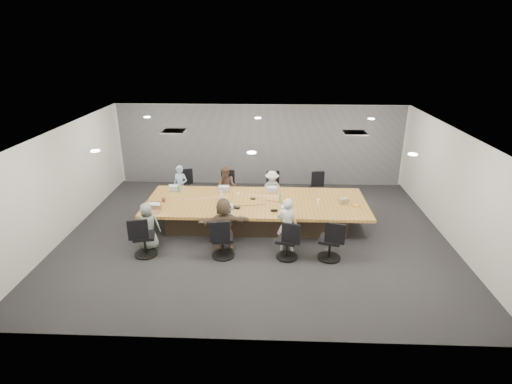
{
  "coord_description": "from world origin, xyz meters",
  "views": [
    {
      "loc": [
        0.39,
        -9.54,
        4.97
      ],
      "look_at": [
        0.0,
        0.4,
        1.05
      ],
      "focal_mm": 28.0,
      "sensor_mm": 36.0,
      "label": 1
    }
  ],
  "objects_px": {
    "laptop_5": "(226,213)",
    "person_6": "(287,225)",
    "chair_7": "(330,243)",
    "laptop_4": "(154,211)",
    "laptop_2": "(272,191)",
    "laptop_6": "(286,214)",
    "snack_packet": "(356,206)",
    "conference_table": "(256,212)",
    "chair_3": "(317,192)",
    "chair_1": "(228,190)",
    "chair_4": "(144,239)",
    "person_2": "(272,189)",
    "stapler": "(274,211)",
    "laptop_1": "(225,190)",
    "bottle_green_right": "(280,198)",
    "mug_brown": "(163,200)",
    "chair_2": "(272,191)",
    "person_0": "(181,186)",
    "canvas_bag": "(343,201)",
    "chair_6": "(287,243)",
    "bottle_clear": "(221,195)",
    "person_5": "(224,225)",
    "bottle_green_left": "(179,189)",
    "chair_0": "(183,189)",
    "person_4": "(148,226)",
    "person_1": "(227,187)",
    "laptop_0": "(176,189)",
    "chair_5": "(223,241)"
  },
  "relations": [
    {
      "from": "chair_7",
      "to": "snack_packet",
      "type": "relative_size",
      "value": 4.56
    },
    {
      "from": "laptop_2",
      "to": "mug_brown",
      "type": "relative_size",
      "value": 3.05
    },
    {
      "from": "chair_3",
      "to": "bottle_green_right",
      "type": "height_order",
      "value": "bottle_green_right"
    },
    {
      "from": "conference_table",
      "to": "chair_3",
      "type": "bearing_deg",
      "value": 42.56
    },
    {
      "from": "chair_7",
      "to": "person_4",
      "type": "xyz_separation_m",
      "value": [
        -4.42,
        0.35,
        0.18
      ]
    },
    {
      "from": "chair_6",
      "to": "mug_brown",
      "type": "height_order",
      "value": "mug_brown"
    },
    {
      "from": "laptop_4",
      "to": "bottle_clear",
      "type": "xyz_separation_m",
      "value": [
        1.64,
        0.91,
        0.11
      ]
    },
    {
      "from": "laptop_4",
      "to": "bottle_green_right",
      "type": "xyz_separation_m",
      "value": [
        3.27,
        0.76,
        0.1
      ]
    },
    {
      "from": "chair_1",
      "to": "laptop_5",
      "type": "height_order",
      "value": "chair_1"
    },
    {
      "from": "chair_6",
      "to": "chair_7",
      "type": "height_order",
      "value": "chair_7"
    },
    {
      "from": "person_1",
      "to": "laptop_6",
      "type": "height_order",
      "value": "person_1"
    },
    {
      "from": "canvas_bag",
      "to": "snack_packet",
      "type": "bearing_deg",
      "value": -38.46
    },
    {
      "from": "laptop_0",
      "to": "laptop_1",
      "type": "xyz_separation_m",
      "value": [
        1.43,
        0.0,
        0.0
      ]
    },
    {
      "from": "canvas_bag",
      "to": "stapler",
      "type": "bearing_deg",
      "value": -160.96
    },
    {
      "from": "laptop_1",
      "to": "bottle_green_right",
      "type": "height_order",
      "value": "bottle_green_right"
    },
    {
      "from": "chair_7",
      "to": "person_6",
      "type": "bearing_deg",
      "value": 176.71
    },
    {
      "from": "person_6",
      "to": "chair_5",
      "type": "bearing_deg",
      "value": 23.38
    },
    {
      "from": "laptop_5",
      "to": "person_6",
      "type": "distance_m",
      "value": 1.62
    },
    {
      "from": "chair_4",
      "to": "person_4",
      "type": "relative_size",
      "value": 0.71
    },
    {
      "from": "person_0",
      "to": "person_6",
      "type": "height_order",
      "value": "person_6"
    },
    {
      "from": "conference_table",
      "to": "bottle_green_left",
      "type": "distance_m",
      "value": 2.36
    },
    {
      "from": "chair_6",
      "to": "person_0",
      "type": "height_order",
      "value": "person_0"
    },
    {
      "from": "chair_1",
      "to": "chair_3",
      "type": "bearing_deg",
      "value": -173.12
    },
    {
      "from": "chair_0",
      "to": "chair_5",
      "type": "xyz_separation_m",
      "value": [
        1.66,
        -3.4,
        0.02
      ]
    },
    {
      "from": "snack_packet",
      "to": "laptop_6",
      "type": "bearing_deg",
      "value": -163.65
    },
    {
      "from": "chair_5",
      "to": "person_0",
      "type": "height_order",
      "value": "person_0"
    },
    {
      "from": "chair_0",
      "to": "laptop_1",
      "type": "xyz_separation_m",
      "value": [
        1.43,
        -0.9,
        0.35
      ]
    },
    {
      "from": "laptop_2",
      "to": "laptop_4",
      "type": "bearing_deg",
      "value": 28.04
    },
    {
      "from": "person_2",
      "to": "stapler",
      "type": "bearing_deg",
      "value": -84.69
    },
    {
      "from": "conference_table",
      "to": "canvas_bag",
      "type": "relative_size",
      "value": 24.07
    },
    {
      "from": "conference_table",
      "to": "person_6",
      "type": "distance_m",
      "value": 1.6
    },
    {
      "from": "person_0",
      "to": "laptop_1",
      "type": "height_order",
      "value": "person_0"
    },
    {
      "from": "laptop_1",
      "to": "mug_brown",
      "type": "xyz_separation_m",
      "value": [
        -1.57,
        -0.93,
        0.05
      ]
    },
    {
      "from": "chair_7",
      "to": "laptop_4",
      "type": "relative_size",
      "value": 2.49
    },
    {
      "from": "chair_7",
      "to": "mug_brown",
      "type": "xyz_separation_m",
      "value": [
        -4.33,
        1.57,
        0.37
      ]
    },
    {
      "from": "laptop_6",
      "to": "snack_packet",
      "type": "relative_size",
      "value": 1.58
    },
    {
      "from": "stapler",
      "to": "canvas_bag",
      "type": "bearing_deg",
      "value": 15.38
    },
    {
      "from": "stapler",
      "to": "chair_4",
      "type": "bearing_deg",
      "value": -165.38
    },
    {
      "from": "person_0",
      "to": "chair_5",
      "type": "bearing_deg",
      "value": -47.17
    },
    {
      "from": "chair_4",
      "to": "person_2",
      "type": "relative_size",
      "value": 0.74
    },
    {
      "from": "person_6",
      "to": "snack_packet",
      "type": "relative_size",
      "value": 7.49
    },
    {
      "from": "chair_2",
      "to": "laptop_1",
      "type": "bearing_deg",
      "value": 27.01
    },
    {
      "from": "person_4",
      "to": "chair_6",
      "type": "bearing_deg",
      "value": 159.82
    },
    {
      "from": "laptop_1",
      "to": "laptop_4",
      "type": "relative_size",
      "value": 0.95
    },
    {
      "from": "chair_2",
      "to": "laptop_5",
      "type": "distance_m",
      "value": 2.78
    },
    {
      "from": "laptop_2",
      "to": "person_5",
      "type": "height_order",
      "value": "person_5"
    },
    {
      "from": "laptop_6",
      "to": "stapler",
      "type": "bearing_deg",
      "value": 157.79
    },
    {
      "from": "person_5",
      "to": "bottle_clear",
      "type": "distance_m",
      "value": 1.49
    },
    {
      "from": "person_0",
      "to": "canvas_bag",
      "type": "distance_m",
      "value": 4.95
    },
    {
      "from": "laptop_2",
      "to": "laptop_5",
      "type": "relative_size",
      "value": 1.15
    }
  ]
}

